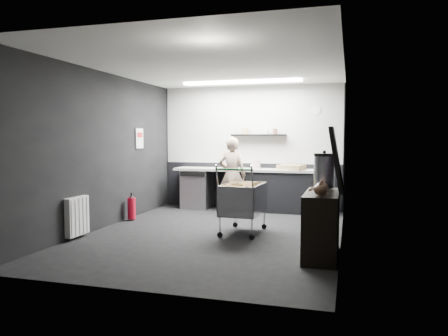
# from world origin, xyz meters

# --- Properties ---
(floor) EXTENTS (5.50, 5.50, 0.00)m
(floor) POSITION_xyz_m (0.00, 0.00, 0.00)
(floor) COLOR black
(floor) RESTS_ON ground
(ceiling) EXTENTS (5.50, 5.50, 0.00)m
(ceiling) POSITION_xyz_m (0.00, 0.00, 2.70)
(ceiling) COLOR white
(ceiling) RESTS_ON wall_back
(wall_back) EXTENTS (5.50, 0.00, 5.50)m
(wall_back) POSITION_xyz_m (0.00, 2.75, 1.35)
(wall_back) COLOR black
(wall_back) RESTS_ON floor
(wall_front) EXTENTS (5.50, 0.00, 5.50)m
(wall_front) POSITION_xyz_m (0.00, -2.75, 1.35)
(wall_front) COLOR black
(wall_front) RESTS_ON floor
(wall_left) EXTENTS (0.00, 5.50, 5.50)m
(wall_left) POSITION_xyz_m (-2.00, 0.00, 1.35)
(wall_left) COLOR black
(wall_left) RESTS_ON floor
(wall_right) EXTENTS (0.00, 5.50, 5.50)m
(wall_right) POSITION_xyz_m (2.00, 0.00, 1.35)
(wall_right) COLOR black
(wall_right) RESTS_ON floor
(kitchen_wall_panel) EXTENTS (3.95, 0.02, 1.70)m
(kitchen_wall_panel) POSITION_xyz_m (0.00, 2.73, 1.85)
(kitchen_wall_panel) COLOR #B9B9B4
(kitchen_wall_panel) RESTS_ON wall_back
(dado_panel) EXTENTS (3.95, 0.02, 1.00)m
(dado_panel) POSITION_xyz_m (0.00, 2.73, 0.50)
(dado_panel) COLOR black
(dado_panel) RESTS_ON wall_back
(floating_shelf) EXTENTS (1.20, 0.22, 0.04)m
(floating_shelf) POSITION_xyz_m (0.20, 2.62, 1.62)
(floating_shelf) COLOR black
(floating_shelf) RESTS_ON wall_back
(wall_clock) EXTENTS (0.20, 0.03, 0.20)m
(wall_clock) POSITION_xyz_m (1.40, 2.72, 2.15)
(wall_clock) COLOR silver
(wall_clock) RESTS_ON wall_back
(poster) EXTENTS (0.02, 0.30, 0.40)m
(poster) POSITION_xyz_m (-1.98, 1.30, 1.55)
(poster) COLOR white
(poster) RESTS_ON wall_left
(poster_red_band) EXTENTS (0.02, 0.22, 0.10)m
(poster_red_band) POSITION_xyz_m (-1.98, 1.30, 1.62)
(poster_red_band) COLOR #B31B16
(poster_red_band) RESTS_ON poster
(radiator) EXTENTS (0.10, 0.50, 0.60)m
(radiator) POSITION_xyz_m (-1.94, -0.90, 0.35)
(radiator) COLOR silver
(radiator) RESTS_ON wall_left
(ceiling_strip) EXTENTS (2.40, 0.20, 0.04)m
(ceiling_strip) POSITION_xyz_m (0.00, 1.85, 2.67)
(ceiling_strip) COLOR white
(ceiling_strip) RESTS_ON ceiling
(prep_counter) EXTENTS (3.20, 0.61, 0.90)m
(prep_counter) POSITION_xyz_m (0.14, 2.42, 0.46)
(prep_counter) COLOR black
(prep_counter) RESTS_ON floor
(person) EXTENTS (0.59, 0.40, 1.58)m
(person) POSITION_xyz_m (-0.22, 1.97, 0.79)
(person) COLOR beige
(person) RESTS_ON floor
(shopping_cart) EXTENTS (0.63, 1.01, 1.10)m
(shopping_cart) POSITION_xyz_m (0.44, 0.19, 0.52)
(shopping_cart) COLOR silver
(shopping_cart) RESTS_ON floor
(sideboard) EXTENTS (0.49, 1.14, 1.71)m
(sideboard) POSITION_xyz_m (1.78, -0.87, 0.55)
(sideboard) COLOR black
(sideboard) RESTS_ON floor
(fire_extinguisher) EXTENTS (0.15, 0.15, 0.50)m
(fire_extinguisher) POSITION_xyz_m (-1.85, 0.69, 0.24)
(fire_extinguisher) COLOR red
(fire_extinguisher) RESTS_ON floor
(cardboard_box) EXTENTS (0.59, 0.51, 0.10)m
(cardboard_box) POSITION_xyz_m (0.94, 2.37, 0.95)
(cardboard_box) COLOR tan
(cardboard_box) RESTS_ON prep_counter
(pink_tub) EXTENTS (0.19, 0.19, 0.19)m
(pink_tub) POSITION_xyz_m (0.18, 2.42, 1.00)
(pink_tub) COLOR beige
(pink_tub) RESTS_ON prep_counter
(white_container) EXTENTS (0.25, 0.22, 0.18)m
(white_container) POSITION_xyz_m (-0.42, 2.37, 0.99)
(white_container) COLOR silver
(white_container) RESTS_ON prep_counter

